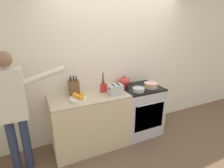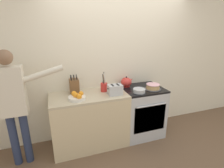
# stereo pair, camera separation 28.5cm
# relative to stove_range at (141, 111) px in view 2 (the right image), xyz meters

# --- Properties ---
(ground_plane) EXTENTS (16.00, 16.00, 0.00)m
(ground_plane) POSITION_rel_stove_range_xyz_m (-0.31, -0.31, -0.46)
(ground_plane) COLOR brown
(wall_back) EXTENTS (8.00, 0.04, 2.60)m
(wall_back) POSITION_rel_stove_range_xyz_m (-0.31, 0.34, 0.84)
(wall_back) COLOR silver
(wall_back) RESTS_ON ground_plane
(counter_cabinet) EXTENTS (1.23, 0.63, 0.92)m
(counter_cabinet) POSITION_rel_stove_range_xyz_m (-0.98, 0.00, -0.00)
(counter_cabinet) COLOR beige
(counter_cabinet) RESTS_ON ground_plane
(stove_range) EXTENTS (0.73, 0.66, 0.92)m
(stove_range) POSITION_rel_stove_range_xyz_m (0.00, 0.00, 0.00)
(stove_range) COLOR #B7BABF
(stove_range) RESTS_ON ground_plane
(layer_cake) EXTENTS (0.29, 0.29, 0.09)m
(layer_cake) POSITION_rel_stove_range_xyz_m (0.14, -0.11, 0.50)
(layer_cake) COLOR #4C4C51
(layer_cake) RESTS_ON stove_range
(tea_kettle) EXTENTS (0.24, 0.20, 0.19)m
(tea_kettle) POSITION_rel_stove_range_xyz_m (-0.24, 0.18, 0.54)
(tea_kettle) COLOR red
(tea_kettle) RESTS_ON stove_range
(mixing_bowl) EXTENTS (0.21, 0.21, 0.07)m
(mixing_bowl) POSITION_rel_stove_range_xyz_m (-0.16, -0.17, 0.49)
(mixing_bowl) COLOR #B7BABF
(mixing_bowl) RESTS_ON stove_range
(knife_block) EXTENTS (0.14, 0.17, 0.32)m
(knife_block) POSITION_rel_stove_range_xyz_m (-1.18, 0.15, 0.58)
(knife_block) COLOR brown
(knife_block) RESTS_ON counter_cabinet
(utensil_crock) EXTENTS (0.11, 0.11, 0.33)m
(utensil_crock) POSITION_rel_stove_range_xyz_m (-0.70, 0.07, 0.54)
(utensil_crock) COLOR red
(utensil_crock) RESTS_ON counter_cabinet
(fruit_bowl) EXTENTS (0.26, 0.26, 0.11)m
(fruit_bowl) POSITION_rel_stove_range_xyz_m (-1.18, -0.11, 0.50)
(fruit_bowl) COLOR silver
(fruit_bowl) RESTS_ON counter_cabinet
(toaster) EXTENTS (0.24, 0.16, 0.17)m
(toaster) POSITION_rel_stove_range_xyz_m (-0.57, -0.13, 0.54)
(toaster) COLOR #B7BABF
(toaster) RESTS_ON counter_cabinet
(person_baker) EXTENTS (0.95, 0.20, 1.70)m
(person_baker) POSITION_rel_stove_range_xyz_m (-2.02, -0.11, 0.56)
(person_baker) COLOR #283351
(person_baker) RESTS_ON ground_plane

